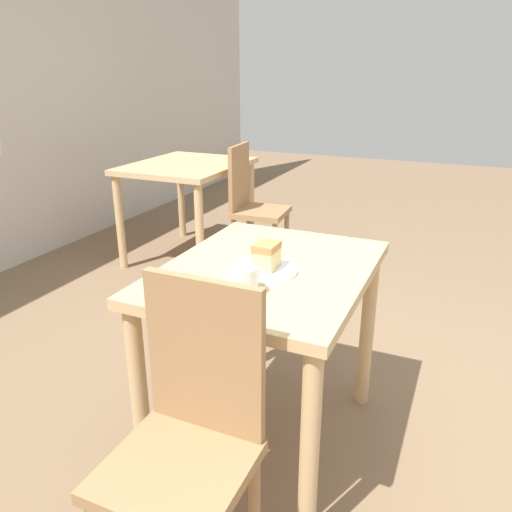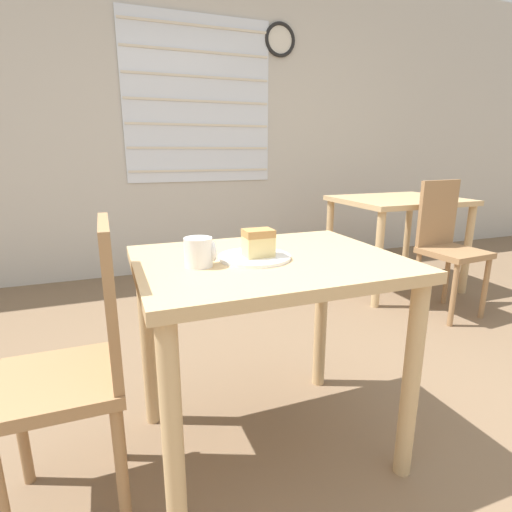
{
  "view_description": "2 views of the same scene",
  "coord_description": "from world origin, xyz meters",
  "px_view_note": "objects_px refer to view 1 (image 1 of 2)",
  "views": [
    {
      "loc": [
        -1.68,
        -0.2,
        1.45
      ],
      "look_at": [
        -0.15,
        0.48,
        0.83
      ],
      "focal_mm": 35.0,
      "sensor_mm": 36.0,
      "label": 1
    },
    {
      "loc": [
        -0.63,
        -0.81,
        1.14
      ],
      "look_at": [
        -0.18,
        0.39,
        0.8
      ],
      "focal_mm": 28.0,
      "sensor_mm": 36.0,
      "label": 2
    }
  ],
  "objects_px": {
    "plate": "(262,270)",
    "cake_slice": "(266,256)",
    "dining_table_near": "(267,299)",
    "chair_near_window": "(189,437)",
    "chair_far_corner": "(253,204)",
    "dining_table_far": "(187,178)",
    "coffee_mug": "(244,281)"
  },
  "relations": [
    {
      "from": "chair_far_corner",
      "to": "plate",
      "type": "relative_size",
      "value": 3.74
    },
    {
      "from": "cake_slice",
      "to": "dining_table_near",
      "type": "bearing_deg",
      "value": 16.23
    },
    {
      "from": "dining_table_far",
      "to": "cake_slice",
      "type": "distance_m",
      "value": 2.29
    },
    {
      "from": "dining_table_near",
      "to": "chair_far_corner",
      "type": "distance_m",
      "value": 1.91
    },
    {
      "from": "dining_table_far",
      "to": "plate",
      "type": "xyz_separation_m",
      "value": [
        -1.8,
        -1.41,
        0.13
      ]
    },
    {
      "from": "dining_table_near",
      "to": "coffee_mug",
      "type": "relative_size",
      "value": 9.15
    },
    {
      "from": "dining_table_near",
      "to": "chair_near_window",
      "type": "distance_m",
      "value": 0.65
    },
    {
      "from": "dining_table_near",
      "to": "cake_slice",
      "type": "bearing_deg",
      "value": -163.77
    },
    {
      "from": "plate",
      "to": "dining_table_near",
      "type": "bearing_deg",
      "value": 0.58
    },
    {
      "from": "chair_near_window",
      "to": "chair_far_corner",
      "type": "height_order",
      "value": "same"
    },
    {
      "from": "chair_far_corner",
      "to": "coffee_mug",
      "type": "bearing_deg",
      "value": -161.15
    },
    {
      "from": "chair_far_corner",
      "to": "coffee_mug",
      "type": "distance_m",
      "value": 2.16
    },
    {
      "from": "cake_slice",
      "to": "chair_far_corner",
      "type": "bearing_deg",
      "value": 25.67
    },
    {
      "from": "chair_near_window",
      "to": "cake_slice",
      "type": "bearing_deg",
      "value": 92.01
    },
    {
      "from": "dining_table_near",
      "to": "cake_slice",
      "type": "height_order",
      "value": "cake_slice"
    },
    {
      "from": "chair_near_window",
      "to": "plate",
      "type": "height_order",
      "value": "chair_near_window"
    },
    {
      "from": "dining_table_near",
      "to": "chair_near_window",
      "type": "xyz_separation_m",
      "value": [
        -0.64,
        -0.03,
        -0.13
      ]
    },
    {
      "from": "dining_table_far",
      "to": "plate",
      "type": "height_order",
      "value": "plate"
    },
    {
      "from": "dining_table_near",
      "to": "plate",
      "type": "relative_size",
      "value": 3.63
    },
    {
      "from": "dining_table_near",
      "to": "chair_far_corner",
      "type": "relative_size",
      "value": 0.97
    },
    {
      "from": "plate",
      "to": "cake_slice",
      "type": "distance_m",
      "value": 0.06
    },
    {
      "from": "chair_far_corner",
      "to": "dining_table_far",
      "type": "bearing_deg",
      "value": 81.52
    },
    {
      "from": "chair_near_window",
      "to": "plate",
      "type": "xyz_separation_m",
      "value": [
        0.59,
        0.03,
        0.27
      ]
    },
    {
      "from": "dining_table_near",
      "to": "chair_near_window",
      "type": "relative_size",
      "value": 0.97
    },
    {
      "from": "chair_far_corner",
      "to": "chair_near_window",
      "type": "bearing_deg",
      "value": -164.46
    },
    {
      "from": "chair_far_corner",
      "to": "coffee_mug",
      "type": "relative_size",
      "value": 9.42
    },
    {
      "from": "chair_far_corner",
      "to": "cake_slice",
      "type": "xyz_separation_m",
      "value": [
        -1.75,
        -0.84,
        0.32
      ]
    },
    {
      "from": "chair_near_window",
      "to": "chair_far_corner",
      "type": "relative_size",
      "value": 1.0
    },
    {
      "from": "plate",
      "to": "coffee_mug",
      "type": "height_order",
      "value": "coffee_mug"
    },
    {
      "from": "chair_near_window",
      "to": "coffee_mug",
      "type": "bearing_deg",
      "value": 91.61
    },
    {
      "from": "dining_table_near",
      "to": "chair_near_window",
      "type": "bearing_deg",
      "value": -177.02
    },
    {
      "from": "coffee_mug",
      "to": "dining_table_far",
      "type": "bearing_deg",
      "value": 35.54
    }
  ]
}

